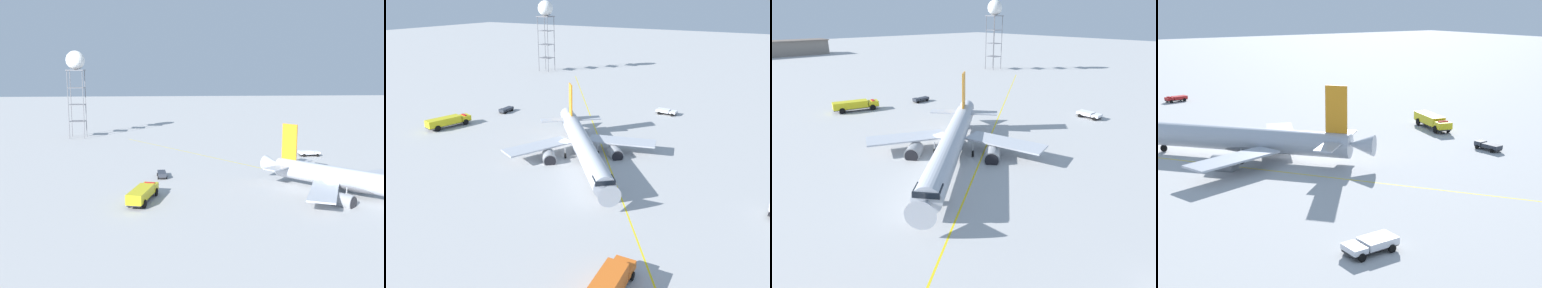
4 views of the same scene
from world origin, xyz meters
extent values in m
plane|color=#B2B2B2|center=(0.00, 0.00, 0.00)|extent=(600.00, 600.00, 0.00)
cylinder|color=#B2B7C1|center=(4.90, -1.98, 2.92)|extent=(25.49, 28.61, 3.64)
cone|color=#B2B7C1|center=(-7.45, 12.26, 3.22)|extent=(4.96, 5.05, 3.10)
ellipsoid|color=slate|center=(3.77, -0.67, 1.92)|extent=(10.66, 11.59, 2.00)
cube|color=orange|center=(-5.10, 9.55, 8.16)|extent=(2.28, 2.57, 6.83)
cube|color=#B2B7C1|center=(-2.29, 11.99, 3.65)|extent=(6.22, 5.88, 0.20)
cube|color=#B2B7C1|center=(-7.91, 7.12, 3.65)|extent=(6.22, 5.88, 0.20)
cube|color=#B2B7C1|center=(9.24, 5.93, 2.29)|extent=(13.96, 7.88, 0.28)
cube|color=#B2B7C1|center=(-3.54, -5.15, 2.29)|extent=(9.43, 13.89, 0.28)
cylinder|color=gray|center=(9.34, 2.78, 0.74)|extent=(4.20, 4.28, 2.59)
cylinder|color=gray|center=(-0.44, -5.70, 0.74)|extent=(4.20, 4.28, 2.59)
cylinder|color=black|center=(0.72, -7.03, 0.74)|extent=(1.76, 1.56, 2.21)
cylinder|color=#9EA0A5|center=(6.20, 1.44, 1.42)|extent=(0.20, 0.20, 1.74)
cylinder|color=black|center=(6.20, 1.44, 0.55)|extent=(0.95, 1.03, 1.10)
cylinder|color=#9EA0A5|center=(1.33, -2.78, 1.42)|extent=(0.20, 0.20, 1.74)
cylinder|color=black|center=(1.33, -2.78, 0.55)|extent=(0.95, 1.03, 1.10)
cube|color=#232326|center=(-29.68, 15.96, 0.42)|extent=(1.59, 4.55, 0.20)
cube|color=#2D333D|center=(-29.60, 14.39, 0.87)|extent=(1.69, 1.42, 0.70)
cube|color=black|center=(-29.57, 13.82, 0.97)|extent=(1.37, 0.14, 0.39)
cube|color=#2D333D|center=(-29.71, 16.73, 0.82)|extent=(1.76, 3.02, 0.60)
cylinder|color=black|center=(-28.79, 14.43, 0.32)|extent=(0.31, 0.65, 0.64)
cylinder|color=black|center=(-30.41, 14.35, 0.32)|extent=(0.31, 0.65, 0.64)
cylinder|color=black|center=(-28.93, 17.43, 0.32)|extent=(0.31, 0.65, 0.64)
cylinder|color=black|center=(-30.56, 17.36, 0.32)|extent=(0.31, 0.65, 0.64)
cube|color=#232326|center=(-33.00, -0.93, 0.80)|extent=(4.91, 10.88, 0.20)
cube|color=yellow|center=(-31.93, 3.07, 1.50)|extent=(3.14, 2.99, 1.20)
cube|color=black|center=(-31.64, 4.13, 1.68)|extent=(2.14, 0.65, 0.67)
cube|color=yellow|center=(-33.34, -2.18, 1.70)|extent=(4.61, 8.47, 1.60)
cube|color=red|center=(-31.93, 3.07, 2.20)|extent=(1.92, 1.05, 0.16)
cylinder|color=black|center=(-33.29, 3.02, 0.70)|extent=(0.63, 1.42, 1.40)
cylinder|color=black|center=(-30.77, 2.34, 0.70)|extent=(0.63, 1.42, 1.40)
cylinder|color=black|center=(-35.15, -3.89, 0.70)|extent=(0.63, 1.42, 1.40)
cylinder|color=black|center=(-32.63, -4.56, 0.70)|extent=(0.63, 1.42, 1.40)
cube|color=#232326|center=(8.17, 36.25, 0.50)|extent=(5.25, 2.10, 0.20)
cube|color=white|center=(10.00, 36.28, 0.88)|extent=(1.60, 2.41, 0.55)
cube|color=black|center=(10.68, 36.29, 0.96)|extent=(0.11, 2.00, 0.31)
cube|color=white|center=(7.29, 36.24, 0.95)|extent=(3.49, 2.43, 0.70)
cylinder|color=black|center=(9.98, 37.47, 0.40)|extent=(0.80, 0.29, 0.80)
cylinder|color=black|center=(10.01, 35.09, 0.40)|extent=(0.80, 0.29, 0.80)
cylinder|color=black|center=(6.48, 37.42, 0.40)|extent=(0.80, 0.29, 0.80)
cylinder|color=black|center=(6.52, 35.04, 0.40)|extent=(0.80, 0.29, 0.80)
cylinder|color=slate|center=(-53.82, 74.88, 10.77)|extent=(0.24, 0.24, 21.53)
cylinder|color=slate|center=(-58.53, 74.88, 10.77)|extent=(0.24, 0.24, 21.53)
cylinder|color=slate|center=(-58.53, 70.17, 10.77)|extent=(0.24, 0.24, 21.53)
cylinder|color=slate|center=(-53.82, 70.17, 10.77)|extent=(0.24, 0.24, 21.53)
cube|color=slate|center=(-56.18, 72.52, 5.38)|extent=(4.91, 4.91, 0.16)
cube|color=slate|center=(-56.18, 72.52, 10.77)|extent=(4.91, 4.91, 0.16)
cube|color=slate|center=(-56.18, 72.52, 16.15)|extent=(4.91, 4.91, 0.16)
cube|color=slate|center=(-56.18, 72.52, 21.68)|extent=(5.51, 5.51, 0.30)
sphere|color=white|center=(-56.18, 72.52, 24.81)|extent=(5.95, 5.95, 5.95)
cube|color=yellow|center=(8.81, 0.37, 0.00)|extent=(97.36, 136.28, 0.01)
camera|label=1|loc=(-30.38, -74.00, 21.91)|focal=41.98mm
camera|label=2|loc=(39.40, -61.37, 29.55)|focal=36.56mm
camera|label=3|loc=(41.39, -32.12, 21.83)|focal=29.94mm
camera|label=4|loc=(37.00, 75.79, 22.76)|focal=52.65mm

